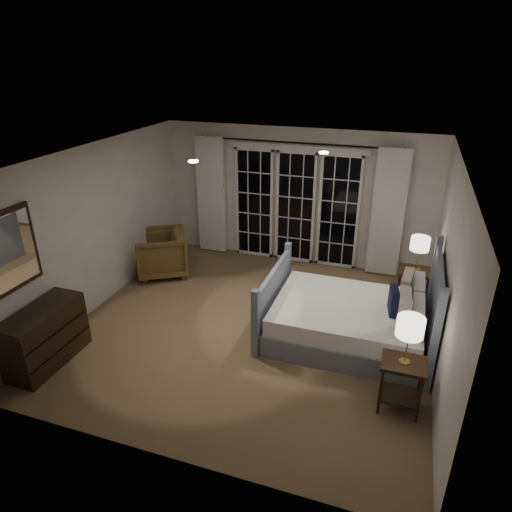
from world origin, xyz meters
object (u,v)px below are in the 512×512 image
(nightstand_right, at_px, (414,283))
(armchair, at_px, (161,253))
(lamp_right, at_px, (420,244))
(nightstand_left, at_px, (402,378))
(dresser, at_px, (45,336))
(lamp_left, at_px, (410,327))
(bed, at_px, (352,319))

(nightstand_right, height_order, armchair, armchair)
(nightstand_right, bearing_deg, lamp_right, -153.43)
(nightstand_left, relative_size, dresser, 0.57)
(lamp_left, height_order, lamp_right, lamp_right)
(bed, xyz_separation_m, lamp_right, (0.78, 1.15, 0.77))
(dresser, bearing_deg, nightstand_right, 33.47)
(bed, distance_m, nightstand_right, 1.40)
(nightstand_left, bearing_deg, nightstand_right, 88.21)
(dresser, bearing_deg, lamp_right, 33.47)
(bed, distance_m, nightstand_left, 1.38)
(lamp_left, relative_size, armchair, 0.64)
(lamp_right, bearing_deg, nightstand_right, 26.57)
(lamp_left, bearing_deg, nightstand_right, 88.21)
(nightstand_right, bearing_deg, nightstand_left, -91.79)
(bed, distance_m, lamp_right, 1.59)
(bed, bearing_deg, nightstand_left, -59.36)
(nightstand_left, distance_m, nightstand_right, 2.34)
(armchair, distance_m, dresser, 2.75)
(lamp_right, distance_m, armchair, 4.35)
(armchair, height_order, dresser, armchair)
(lamp_right, bearing_deg, bed, -123.94)
(nightstand_left, bearing_deg, bed, 120.64)
(lamp_left, bearing_deg, lamp_right, 88.21)
(bed, xyz_separation_m, nightstand_right, (0.78, 1.15, 0.11))
(nightstand_left, height_order, armchair, armchair)
(nightstand_right, height_order, lamp_right, lamp_right)
(nightstand_left, height_order, nightstand_right, nightstand_right)
(lamp_left, distance_m, armchair, 4.79)
(lamp_right, bearing_deg, lamp_left, -91.79)
(bed, relative_size, dresser, 2.00)
(dresser, bearing_deg, lamp_left, 7.61)
(nightstand_left, distance_m, armchair, 4.74)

